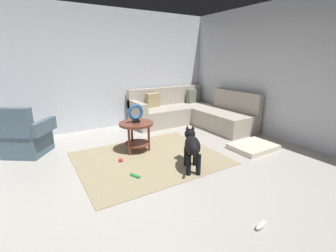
% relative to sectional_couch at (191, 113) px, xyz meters
% --- Properties ---
extents(ground_plane, '(6.00, 6.00, 0.10)m').
position_rel_sectional_couch_xyz_m(ground_plane, '(-1.99, -2.02, -0.34)').
color(ground_plane, '#B7B2A8').
extents(wall_back, '(6.00, 0.12, 2.70)m').
position_rel_sectional_couch_xyz_m(wall_back, '(-1.99, 0.92, 1.06)').
color(wall_back, silver).
rests_on(wall_back, ground_plane).
extents(wall_right, '(0.12, 6.00, 2.70)m').
position_rel_sectional_couch_xyz_m(wall_right, '(0.95, -2.02, 1.06)').
color(wall_right, silver).
rests_on(wall_right, ground_plane).
extents(area_rug, '(2.30, 1.90, 0.01)m').
position_rel_sectional_couch_xyz_m(area_rug, '(-1.84, -1.32, -0.28)').
color(area_rug, tan).
rests_on(area_rug, ground_plane).
extents(sectional_couch, '(2.20, 2.25, 0.88)m').
position_rel_sectional_couch_xyz_m(sectional_couch, '(0.00, 0.00, 0.00)').
color(sectional_couch, '#B2A899').
rests_on(sectional_couch, ground_plane).
extents(armchair, '(1.00, 0.95, 0.88)m').
position_rel_sectional_couch_xyz_m(armchair, '(-3.58, -0.07, 0.03)').
color(armchair, '#4C6070').
rests_on(armchair, ground_plane).
extents(side_table, '(0.60, 0.60, 0.54)m').
position_rel_sectional_couch_xyz_m(side_table, '(-1.88, -0.92, 0.13)').
color(side_table, brown).
rests_on(side_table, ground_plane).
extents(torus_sculpture, '(0.28, 0.08, 0.33)m').
position_rel_sectional_couch_xyz_m(torus_sculpture, '(-1.88, -0.92, 0.42)').
color(torus_sculpture, black).
rests_on(torus_sculpture, side_table).
extents(dog_bed_mat, '(0.80, 0.60, 0.09)m').
position_rel_sectional_couch_xyz_m(dog_bed_mat, '(-0.01, -1.94, -0.24)').
color(dog_bed_mat, beige).
rests_on(dog_bed_mat, ground_plane).
extents(dog, '(0.47, 0.77, 0.63)m').
position_rel_sectional_couch_xyz_m(dog, '(-1.47, -1.99, 0.09)').
color(dog, black).
rests_on(dog, ground_plane).
extents(dog_toy_ball, '(0.07, 0.07, 0.07)m').
position_rel_sectional_couch_xyz_m(dog_toy_ball, '(-2.30, -1.20, -0.25)').
color(dog_toy_ball, red).
rests_on(dog_toy_ball, ground_plane).
extents(dog_toy_rope, '(0.11, 0.17, 0.05)m').
position_rel_sectional_couch_xyz_m(dog_toy_rope, '(-2.30, -1.79, -0.26)').
color(dog_toy_rope, green).
rests_on(dog_toy_rope, ground_plane).
extents(dog_toy_bone, '(0.19, 0.09, 0.06)m').
position_rel_sectional_couch_xyz_m(dog_toy_bone, '(-1.64, -3.38, -0.26)').
color(dog_toy_bone, silver).
rests_on(dog_toy_bone, ground_plane).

